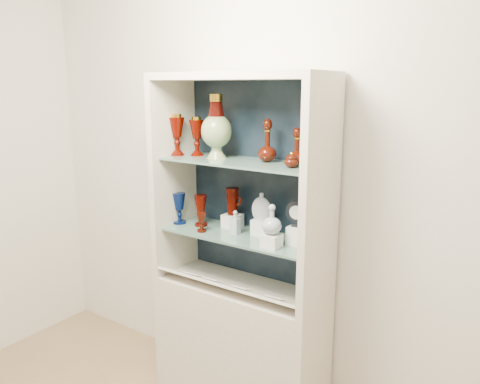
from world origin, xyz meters
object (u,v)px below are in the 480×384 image
Objects in this scene: ruby_pitcher at (232,201)px; ruby_decanter_a at (267,138)px; ruby_goblet_tall at (201,211)px; ruby_decanter_b at (297,145)px; cameo_medallion at (296,213)px; clear_round_decanter at (272,220)px; lidded_bowl at (291,160)px; enamel_urn at (216,126)px; pedestal_lamp_right at (197,136)px; flat_flask at (261,206)px; ruby_goblet_small at (202,222)px; pedestal_lamp_left at (177,135)px; cobalt_goblet at (179,208)px; clear_square_bottle at (235,222)px.

ruby_decanter_a is at bearing -6.55° from ruby_pitcher.
ruby_goblet_tall is at bearing -173.97° from ruby_decanter_a.
cameo_medallion is at bearing -52.16° from ruby_decanter_b.
ruby_pitcher is at bearing 155.33° from clear_round_decanter.
enamel_urn is at bearing 175.16° from lidded_bowl.
pedestal_lamp_right is 0.63× the size of enamel_urn.
ruby_decanter_b is at bearing 5.27° from enamel_urn.
lidded_bowl is (0.50, -0.04, -0.14)m from enamel_urn.
flat_flask is at bearing 158.05° from lidded_bowl.
ruby_goblet_small is at bearing -169.83° from flat_flask.
clear_round_decanter is (0.12, -0.14, -0.40)m from ruby_decanter_a.
pedestal_lamp_left reaches higher than ruby_goblet_tall.
ruby_decanter_b reaches higher than ruby_goblet_tall.
cameo_medallion is (0.20, -0.03, -0.38)m from ruby_decanter_a.
clear_round_decanter is at bearing -50.19° from ruby_decanter_a.
clear_round_decanter is at bearing -4.89° from pedestal_lamp_left.
ruby_decanter_a reaches higher than ruby_goblet_small.
clear_round_decanter is (0.69, -0.06, -0.39)m from pedestal_lamp_left.
ruby_decanter_b is 1.10× the size of ruby_goblet_tall.
ruby_pitcher is 1.01× the size of flat_flask.
ruby_decanter_a reaches higher than pedestal_lamp_left.
pedestal_lamp_left reaches higher than pedestal_lamp_right.
flat_flask reaches higher than cameo_medallion.
cameo_medallion is at bearing 10.59° from ruby_goblet_small.
cameo_medallion is at bearing 1.23° from enamel_urn.
enamel_urn is 2.34× the size of clear_round_decanter.
ruby_decanter_a reaches higher than clear_round_decanter.
ruby_pitcher is (0.32, 0.11, -0.38)m from pedestal_lamp_left.
ruby_decanter_a reaches higher than cobalt_goblet.
lidded_bowl is at bearing -0.59° from pedestal_lamp_left.
ruby_goblet_small is (0.08, -0.09, -0.04)m from ruby_goblet_tall.
lidded_bowl is 0.29m from cameo_medallion.
lidded_bowl is 0.53× the size of clear_round_decanter.
pedestal_lamp_right reaches higher than ruby_decanter_b.
ruby_decanter_a reaches higher than ruby_decanter_b.
ruby_goblet_small is (-0.54, -0.05, -0.41)m from lidded_bowl.
enamel_urn is at bearing 7.44° from pedestal_lamp_left.
pedestal_lamp_right is 1.19× the size of cobalt_goblet.
pedestal_lamp_left is 1.53× the size of flat_flask.
ruby_goblet_small is at bearing -14.81° from pedestal_lamp_left.
pedestal_lamp_left reaches higher than ruby_decanter_b.
pedestal_lamp_right is at bearing 27.69° from cobalt_goblet.
clear_square_bottle is at bearing -160.29° from ruby_decanter_a.
pedestal_lamp_right reaches higher than cameo_medallion.
lidded_bowl is at bearing -36.21° from flat_flask.
enamel_urn is at bearing 7.36° from cobalt_goblet.
cameo_medallion is at bearing 3.33° from cobalt_goblet.
ruby_decanter_a is 0.63m from ruby_goblet_tall.
cobalt_goblet is (-0.57, -0.08, -0.45)m from ruby_decanter_a.
ruby_goblet_tall is 0.64m from cameo_medallion.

